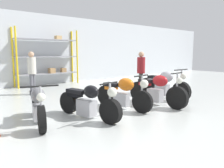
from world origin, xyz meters
TOP-DOWN VIEW (x-y plane):
  - ground_plane at (0.00, 0.00)m, footprint 30.00×30.00m
  - back_wall at (0.00, 6.39)m, footprint 30.00×0.08m
  - shelving_rack at (0.51, 6.02)m, footprint 3.24×0.63m
  - motorcycle_grey at (-2.36, 0.28)m, footprint 0.86×1.92m
  - motorcycle_black at (-1.23, -0.13)m, footprint 0.69×2.07m
  - motorcycle_orange at (0.06, -0.05)m, footprint 0.63×2.00m
  - motorcycle_red at (1.21, -0.35)m, footprint 0.56×2.15m
  - motorcycle_silver at (2.28, 0.18)m, footprint 0.72×2.20m
  - person_browsing at (-1.13, 3.92)m, footprint 0.45×0.45m
  - person_near_rack at (2.37, 1.38)m, footprint 0.44×0.44m

SIDE VIEW (x-z plane):
  - ground_plane at x=0.00m, z-range 0.00..0.00m
  - motorcycle_black at x=-1.23m, z-range -0.07..0.89m
  - motorcycle_grey at x=-2.36m, z-range -0.06..0.93m
  - motorcycle_red at x=1.21m, z-range -0.07..1.01m
  - motorcycle_silver at x=2.28m, z-range -0.06..1.03m
  - motorcycle_orange at x=0.06m, z-range -0.02..1.02m
  - person_near_rack at x=2.37m, z-range 0.15..1.84m
  - person_browsing at x=-1.13m, z-range 0.15..1.84m
  - shelving_rack at x=0.51m, z-range -0.01..2.81m
  - back_wall at x=0.00m, z-range 0.00..3.60m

